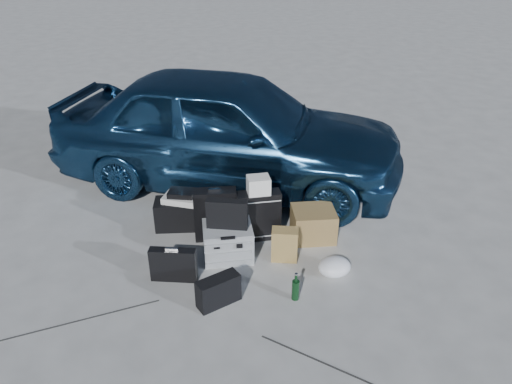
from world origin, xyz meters
TOP-DOWN VIEW (x-y plane):
  - ground at (0.00, 0.00)m, footprint 60.00×60.00m
  - car at (0.05, 2.10)m, footprint 4.70×2.99m
  - pelican_case at (-0.01, 0.42)m, footprint 0.52×0.44m
  - laptop_bag at (-0.01, 0.42)m, footprint 0.42×0.17m
  - briefcase at (-0.54, 0.07)m, footprint 0.45×0.16m
  - suitcase_left at (-0.13, 0.77)m, footprint 0.46×0.17m
  - suitcase_right at (0.33, 0.74)m, footprint 0.48×0.22m
  - white_carton at (0.33, 0.73)m, footprint 0.25×0.21m
  - duffel_bag at (-0.47, 1.02)m, footprint 0.67×0.29m
  - flat_box_white at (-0.49, 1.03)m, footprint 0.47×0.40m
  - flat_box_black at (-0.50, 1.02)m, footprint 0.31×0.24m
  - kraft_bag at (0.56, 0.33)m, footprint 0.28×0.19m
  - cardboard_box at (0.92, 0.71)m, footprint 0.46×0.41m
  - plastic_bag at (1.02, 0.04)m, footprint 0.39×0.36m
  - messenger_bag at (-0.11, -0.30)m, footprint 0.42×0.33m
  - green_bottle at (0.59, -0.29)m, footprint 0.08×0.08m

SIDE VIEW (x-z plane):
  - ground at x=0.00m, z-range 0.00..0.00m
  - plastic_bag at x=1.02m, z-range 0.00..0.18m
  - green_bottle at x=0.59m, z-range 0.00..0.28m
  - messenger_bag at x=-0.11m, z-range 0.00..0.28m
  - duffel_bag at x=-0.47m, z-range 0.00..0.33m
  - cardboard_box at x=0.92m, z-range 0.00..0.34m
  - briefcase at x=-0.54m, z-range 0.00..0.35m
  - kraft_bag at x=0.56m, z-range 0.00..0.35m
  - pelican_case at x=-0.01m, z-range 0.00..0.36m
  - suitcase_right at x=0.33m, z-range 0.00..0.56m
  - suitcase_left at x=-0.13m, z-range 0.00..0.59m
  - flat_box_white at x=-0.49m, z-range 0.33..0.40m
  - flat_box_black at x=-0.50m, z-range 0.40..0.46m
  - laptop_bag at x=-0.01m, z-range 0.36..0.66m
  - white_carton at x=0.33m, z-range 0.56..0.74m
  - car at x=0.05m, z-range 0.00..1.49m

